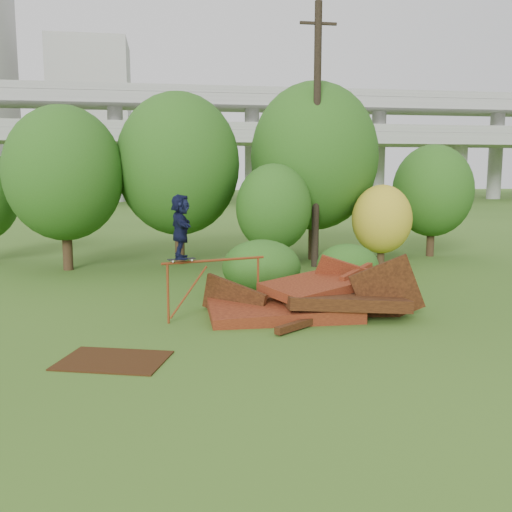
{
  "coord_description": "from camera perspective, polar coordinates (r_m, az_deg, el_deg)",
  "views": [
    {
      "loc": [
        -3.01,
        -11.69,
        3.59
      ],
      "look_at": [
        -0.8,
        2.0,
        1.6
      ],
      "focal_mm": 40.0,
      "sensor_mm": 36.0,
      "label": 1
    }
  ],
  "objects": [
    {
      "name": "utility_pole",
      "position": [
        22.26,
        6.08,
        11.85
      ],
      "size": [
        1.4,
        0.28,
        9.92
      ],
      "color": "black",
      "rests_on": "ground"
    },
    {
      "name": "scrap_pile",
      "position": [
        14.72,
        5.14,
        -4.57
      ],
      "size": [
        5.56,
        3.36,
        1.95
      ],
      "color": "#3E130B",
      "rests_on": "ground"
    },
    {
      "name": "freeway_overpass",
      "position": [
        74.97,
        -7.03,
        13.27
      ],
      "size": [
        160.0,
        15.0,
        13.7
      ],
      "color": "gray",
      "rests_on": "ground"
    },
    {
      "name": "tree_0",
      "position": [
        22.46,
        -18.65,
        7.83
      ],
      "size": [
        4.34,
        4.34,
        6.13
      ],
      "color": "black",
      "rests_on": "ground"
    },
    {
      "name": "tree_3",
      "position": [
        24.19,
        5.84,
        9.84
      ],
      "size": [
        5.32,
        5.32,
        7.38
      ],
      "color": "black",
      "rests_on": "ground"
    },
    {
      "name": "tree_4",
      "position": [
        22.67,
        12.48,
        3.61
      ],
      "size": [
        2.32,
        2.32,
        3.2
      ],
      "color": "black",
      "rests_on": "ground"
    },
    {
      "name": "skater",
      "position": [
        13.81,
        -7.54,
        2.94
      ],
      "size": [
        0.49,
        1.45,
        1.55
      ],
      "primitive_type": "imported",
      "rotation": [
        0.0,
        0.0,
        1.55
      ],
      "color": "black",
      "rests_on": "skateboard"
    },
    {
      "name": "tree_5",
      "position": [
        26.15,
        17.24,
        6.25
      ],
      "size": [
        3.48,
        3.48,
        4.88
      ],
      "color": "black",
      "rests_on": "ground"
    },
    {
      "name": "grind_rail",
      "position": [
        14.26,
        -4.17,
        -1.86
      ],
      "size": [
        2.63,
        0.82,
        1.5
      ],
      "color": "maroon",
      "rests_on": "ground"
    },
    {
      "name": "shrub_left",
      "position": [
        17.2,
        0.55,
        -1.09
      ],
      "size": [
        2.38,
        2.2,
        1.65
      ],
      "primitive_type": "ellipsoid",
      "color": "#264C14",
      "rests_on": "ground"
    },
    {
      "name": "shrub_right",
      "position": [
        18.42,
        9.14,
        -0.96
      ],
      "size": [
        1.98,
        1.82,
        1.4
      ],
      "primitive_type": "ellipsoid",
      "color": "#264C14",
      "rests_on": "ground"
    },
    {
      "name": "building_right",
      "position": [
        114.9,
        -16.06,
        13.06
      ],
      "size": [
        14.0,
        14.0,
        28.0
      ],
      "primitive_type": "cube",
      "color": "#9E9E99",
      "rests_on": "ground"
    },
    {
      "name": "tree_1",
      "position": [
        23.05,
        -7.78,
        9.08
      ],
      "size": [
        4.89,
        4.89,
        6.8
      ],
      "color": "black",
      "rests_on": "ground"
    },
    {
      "name": "ground",
      "position": [
        12.6,
        5.11,
        -8.43
      ],
      "size": [
        240.0,
        240.0,
        0.0
      ],
      "primitive_type": "plane",
      "color": "#2D5116",
      "rests_on": "ground"
    },
    {
      "name": "skateboard",
      "position": [
        13.91,
        -7.47,
        -0.31
      ],
      "size": [
        0.69,
        0.36,
        0.07
      ],
      "rotation": [
        0.0,
        0.0,
        0.28
      ],
      "color": "black",
      "rests_on": "grind_rail"
    },
    {
      "name": "flat_plate",
      "position": [
        11.57,
        -14.09,
        -10.09
      ],
      "size": [
        2.36,
        1.99,
        0.03
      ],
      "primitive_type": "cube",
      "rotation": [
        0.0,
        0.0,
        -0.31
      ],
      "color": "#331B0A",
      "rests_on": "ground"
    },
    {
      "name": "tree_2",
      "position": [
        21.29,
        1.77,
        4.84
      ],
      "size": [
        2.83,
        2.83,
        3.99
      ],
      "color": "black",
      "rests_on": "ground"
    }
  ]
}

